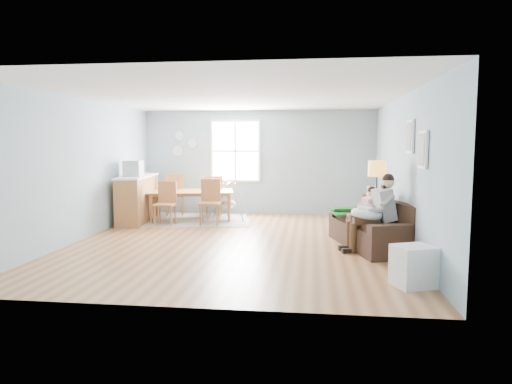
# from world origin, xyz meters

# --- Properties ---
(room) EXTENTS (8.40, 9.40, 3.90)m
(room) POSITION_xyz_m (0.00, 0.00, 2.42)
(room) COLOR brown
(window) EXTENTS (1.32, 0.08, 1.62)m
(window) POSITION_xyz_m (-0.60, 3.46, 1.65)
(window) COLOR white
(window) RESTS_ON room
(pictures) EXTENTS (0.05, 1.34, 0.74)m
(pictures) POSITION_xyz_m (2.97, -1.05, 1.85)
(pictures) COLOR white
(pictures) RESTS_ON room
(wall_plates) EXTENTS (0.67, 0.02, 0.66)m
(wall_plates) POSITION_xyz_m (-2.00, 3.47, 1.83)
(wall_plates) COLOR #A0B2C0
(wall_plates) RESTS_ON room
(sofa) EXTENTS (1.43, 2.24, 0.84)m
(sofa) POSITION_xyz_m (2.51, -0.13, 0.30)
(sofa) COLOR black
(sofa) RESTS_ON room
(green_throw) EXTENTS (1.08, 0.99, 0.04)m
(green_throw) POSITION_xyz_m (2.24, 0.52, 0.53)
(green_throw) COLOR #16611F
(green_throw) RESTS_ON sofa
(beige_pillow) EXTENTS (0.22, 0.52, 0.51)m
(beige_pillow) POSITION_xyz_m (2.56, 0.46, 0.77)
(beige_pillow) COLOR tan
(beige_pillow) RESTS_ON sofa
(father) EXTENTS (0.98, 0.56, 1.33)m
(father) POSITION_xyz_m (2.46, -0.45, 0.71)
(father) COLOR gray
(father) RESTS_ON sofa
(nursing_pillow) EXTENTS (0.66, 0.65, 0.21)m
(nursing_pillow) POSITION_xyz_m (2.32, -0.49, 0.65)
(nursing_pillow) COLOR silver
(nursing_pillow) RESTS_ON father
(infant) EXTENTS (0.27, 0.34, 0.13)m
(infant) POSITION_xyz_m (2.30, -0.46, 0.72)
(infant) COLOR silver
(infant) RESTS_ON nursing_pillow
(toddler) EXTENTS (0.59, 0.41, 0.87)m
(toddler) POSITION_xyz_m (2.38, 0.04, 0.72)
(toddler) COLOR white
(toddler) RESTS_ON sofa
(floor_lamp) EXTENTS (0.31, 0.31, 1.54)m
(floor_lamp) POSITION_xyz_m (2.51, -0.19, 1.28)
(floor_lamp) COLOR black
(floor_lamp) RESTS_ON room
(storage_cube) EXTENTS (0.60, 0.57, 0.53)m
(storage_cube) POSITION_xyz_m (2.69, -2.39, 0.26)
(storage_cube) COLOR white
(storage_cube) RESTS_ON room
(rug) EXTENTS (3.07, 2.51, 0.01)m
(rug) POSITION_xyz_m (-1.50, 2.35, 0.01)
(rug) COLOR gray
(rug) RESTS_ON room
(dining_table) EXTENTS (2.18, 1.49, 0.70)m
(dining_table) POSITION_xyz_m (-1.50, 2.35, 0.35)
(dining_table) COLOR brown
(dining_table) RESTS_ON rug
(chair_sw) EXTENTS (0.46, 0.46, 0.99)m
(chair_sw) POSITION_xyz_m (-1.89, 1.59, 0.56)
(chair_sw) COLOR #9F5937
(chair_sw) RESTS_ON rug
(chair_se) EXTENTS (0.51, 0.51, 1.04)m
(chair_se) POSITION_xyz_m (-0.90, 1.75, 0.60)
(chair_se) COLOR #9F5937
(chair_se) RESTS_ON rug
(chair_nw) EXTENTS (0.57, 0.57, 1.06)m
(chair_nw) POSITION_xyz_m (-2.10, 2.95, 0.62)
(chair_nw) COLOR #9F5937
(chair_nw) RESTS_ON rug
(chair_ne) EXTENTS (0.54, 0.54, 1.02)m
(chair_ne) POSITION_xyz_m (-1.11, 3.10, 0.59)
(chair_ne) COLOR #9F5937
(chair_ne) RESTS_ON rug
(counter) EXTENTS (0.77, 2.01, 1.10)m
(counter) POSITION_xyz_m (-2.70, 1.97, 0.56)
(counter) COLOR brown
(counter) RESTS_ON room
(monitor) EXTENTS (0.40, 0.38, 0.36)m
(monitor) POSITION_xyz_m (-2.65, 1.60, 1.28)
(monitor) COLOR #A0A0A5
(monitor) RESTS_ON counter
(baby_swing) EXTENTS (0.89, 0.90, 0.89)m
(baby_swing) POSITION_xyz_m (-0.62, 2.49, 0.40)
(baby_swing) COLOR #A0A0A5
(baby_swing) RESTS_ON room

